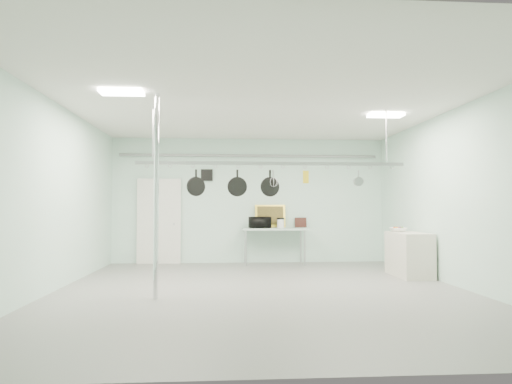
{
  "coord_description": "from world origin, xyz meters",
  "views": [
    {
      "loc": [
        -0.63,
        -7.77,
        1.41
      ],
      "look_at": [
        -0.03,
        1.0,
        1.71
      ],
      "focal_mm": 32.0,
      "sensor_mm": 36.0,
      "label": 1
    }
  ],
  "objects": [
    {
      "name": "side_cabinet",
      "position": [
        3.15,
        1.4,
        0.45
      ],
      "size": [
        0.6,
        1.2,
        0.9
      ],
      "primitive_type": "cube",
      "color": "beige",
      "rests_on": "floor"
    },
    {
      "name": "conduit_pipe",
      "position": [
        0.0,
        3.9,
        2.75
      ],
      "size": [
        6.6,
        0.07,
        0.07
      ],
      "primitive_type": "cylinder",
      "rotation": [
        0.0,
        1.57,
        0.0
      ],
      "color": "gray",
      "rests_on": "back_wall"
    },
    {
      "name": "fruit_cluster",
      "position": [
        3.03,
        1.66,
        0.99
      ],
      "size": [
        0.24,
        0.24,
        0.09
      ],
      "primitive_type": null,
      "color": "#A52B0F",
      "rests_on": "fruit_bowl"
    },
    {
      "name": "ceiling",
      "position": [
        0.0,
        0.0,
        3.19
      ],
      "size": [
        7.0,
        8.0,
        0.02
      ],
      "primitive_type": "cube",
      "color": "silver",
      "rests_on": "back_wall"
    },
    {
      "name": "grater",
      "position": [
        0.81,
        0.3,
        1.96
      ],
      "size": [
        0.1,
        0.05,
        0.24
      ],
      "primitive_type": null,
      "rotation": [
        0.0,
        0.0,
        0.27
      ],
      "color": "yellow",
      "rests_on": "pot_rack"
    },
    {
      "name": "right_wall",
      "position": [
        3.49,
        0.0,
        1.6
      ],
      "size": [
        0.02,
        8.0,
        3.2
      ],
      "primitive_type": "cube",
      "color": "silver",
      "rests_on": "floor"
    },
    {
      "name": "floor",
      "position": [
        0.0,
        0.0,
        0.0
      ],
      "size": [
        8.0,
        8.0,
        0.0
      ],
      "primitive_type": "plane",
      "color": "gray",
      "rests_on": "ground"
    },
    {
      "name": "skillet_right",
      "position": [
        0.17,
        0.3,
        1.85
      ],
      "size": [
        0.35,
        0.12,
        0.48
      ],
      "primitive_type": null,
      "rotation": [
        0.0,
        0.0,
        0.19
      ],
      "color": "black",
      "rests_on": "pot_rack"
    },
    {
      "name": "light_panel_left",
      "position": [
        -2.2,
        -0.8,
        3.16
      ],
      "size": [
        0.65,
        0.3,
        0.05
      ],
      "primitive_type": "cube",
      "color": "white",
      "rests_on": "ceiling"
    },
    {
      "name": "skillet_left",
      "position": [
        -1.14,
        0.3,
        1.86
      ],
      "size": [
        0.34,
        0.19,
        0.45
      ],
      "primitive_type": null,
      "rotation": [
        0.0,
        0.0,
        0.39
      ],
      "color": "black",
      "rests_on": "pot_rack"
    },
    {
      "name": "saucepan",
      "position": [
        1.78,
        0.3,
        1.94
      ],
      "size": [
        0.19,
        0.14,
        0.3
      ],
      "primitive_type": null,
      "rotation": [
        0.0,
        0.0,
        -0.27
      ],
      "color": "silver",
      "rests_on": "pot_rack"
    },
    {
      "name": "prep_table",
      "position": [
        0.6,
        3.6,
        0.83
      ],
      "size": [
        1.6,
        0.7,
        0.91
      ],
      "color": "silver",
      "rests_on": "floor"
    },
    {
      "name": "door",
      "position": [
        -2.3,
        3.94,
        1.05
      ],
      "size": [
        1.1,
        0.1,
        2.2
      ],
      "primitive_type": "cube",
      "color": "silver",
      "rests_on": "floor"
    },
    {
      "name": "painting_large",
      "position": [
        0.53,
        3.9,
        1.2
      ],
      "size": [
        0.78,
        0.13,
        0.58
      ],
      "primitive_type": "cube",
      "rotation": [
        -0.14,
        0.0,
        0.0
      ],
      "color": "yellow",
      "rests_on": "prep_table"
    },
    {
      "name": "back_wall",
      "position": [
        0.0,
        3.99,
        1.6
      ],
      "size": [
        7.0,
        0.02,
        3.2
      ],
      "primitive_type": "cube",
      "color": "silver",
      "rests_on": "floor"
    },
    {
      "name": "wall_vent",
      "position": [
        -1.1,
        3.97,
        2.25
      ],
      "size": [
        0.3,
        0.04,
        0.3
      ],
      "primitive_type": "cube",
      "color": "black",
      "rests_on": "back_wall"
    },
    {
      "name": "painting_small",
      "position": [
        1.32,
        3.9,
        1.03
      ],
      "size": [
        0.3,
        0.1,
        0.25
      ],
      "primitive_type": "cube",
      "rotation": [
        -0.17,
        0.0,
        -0.07
      ],
      "color": "#341712",
      "rests_on": "prep_table"
    },
    {
      "name": "coffee_canister",
      "position": [
        0.76,
        3.61,
        1.01
      ],
      "size": [
        0.2,
        0.2,
        0.21
      ],
      "primitive_type": "cylinder",
      "rotation": [
        0.0,
        0.0,
        -0.13
      ],
      "color": "white",
      "rests_on": "prep_table"
    },
    {
      "name": "light_panel_right",
      "position": [
        2.4,
        0.6,
        3.16
      ],
      "size": [
        0.65,
        0.3,
        0.05
      ],
      "primitive_type": "cube",
      "color": "white",
      "rests_on": "ceiling"
    },
    {
      "name": "pot_rack",
      "position": [
        0.2,
        0.3,
        2.23
      ],
      "size": [
        4.8,
        0.06,
        1.0
      ],
      "color": "#B7B7BC",
      "rests_on": "ceiling"
    },
    {
      "name": "fruit_bowl",
      "position": [
        3.03,
        1.66,
        0.95
      ],
      "size": [
        0.43,
        0.43,
        0.09
      ],
      "primitive_type": "imported",
      "rotation": [
        0.0,
        0.0,
        -0.18
      ],
      "color": "white",
      "rests_on": "side_cabinet"
    },
    {
      "name": "skillet_mid",
      "position": [
        -0.42,
        0.3,
        1.85
      ],
      "size": [
        0.35,
        0.08,
        0.47
      ],
      "primitive_type": null,
      "rotation": [
        0.0,
        0.0,
        -0.05
      ],
      "color": "black",
      "rests_on": "pot_rack"
    },
    {
      "name": "whisk",
      "position": [
        0.23,
        0.3,
        1.94
      ],
      "size": [
        0.19,
        0.19,
        0.28
      ],
      "primitive_type": null,
      "rotation": [
        0.0,
        0.0,
        0.14
      ],
      "color": "#A5A5AA",
      "rests_on": "pot_rack"
    },
    {
      "name": "chrome_pole",
      "position": [
        -1.7,
        -0.6,
        1.6
      ],
      "size": [
        0.08,
        0.08,
        3.2
      ],
      "primitive_type": "cylinder",
      "color": "silver",
      "rests_on": "floor"
    },
    {
      "name": "microwave",
      "position": [
        0.24,
        3.6,
        1.04
      ],
      "size": [
        0.56,
        0.43,
        0.28
      ],
      "primitive_type": "imported",
      "rotation": [
        0.0,
        0.0,
        3.33
      ],
      "color": "black",
      "rests_on": "prep_table"
    }
  ]
}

